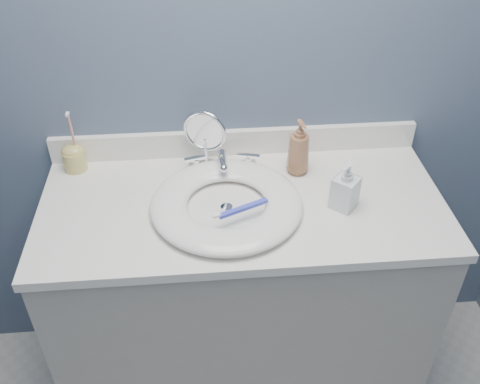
{
  "coord_description": "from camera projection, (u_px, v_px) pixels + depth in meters",
  "views": [
    {
      "loc": [
        -0.11,
        -0.28,
        1.89
      ],
      "look_at": [
        -0.01,
        0.94,
        0.94
      ],
      "focal_mm": 40.0,
      "sensor_mm": 36.0,
      "label": 1
    }
  ],
  "objects": [
    {
      "name": "faucet",
      "position": [
        222.0,
        163.0,
        1.72
      ],
      "size": [
        0.25,
        0.13,
        0.07
      ],
      "color": "silver",
      "rests_on": "countertop"
    },
    {
      "name": "back_wall",
      "position": [
        235.0,
        64.0,
        1.63
      ],
      "size": [
        2.2,
        0.02,
        2.4
      ],
      "primitive_type": "cube",
      "color": "slate",
      "rests_on": "ground"
    },
    {
      "name": "soap_bottle_clear",
      "position": [
        346.0,
        186.0,
        1.55
      ],
      "size": [
        0.1,
        0.1,
        0.15
      ],
      "primitive_type": "imported",
      "rotation": [
        0.0,
        0.0,
        -0.73
      ],
      "color": "silver",
      "rests_on": "countertop"
    },
    {
      "name": "makeup_mirror",
      "position": [
        205.0,
        138.0,
        1.68
      ],
      "size": [
        0.14,
        0.08,
        0.21
      ],
      "rotation": [
        0.0,
        0.0,
        -0.39
      ],
      "color": "silver",
      "rests_on": "countertop"
    },
    {
      "name": "basin",
      "position": [
        227.0,
        204.0,
        1.57
      ],
      "size": [
        0.45,
        0.45,
        0.04
      ],
      "primitive_type": null,
      "color": "white",
      "rests_on": "countertop"
    },
    {
      "name": "drain",
      "position": [
        227.0,
        208.0,
        1.58
      ],
      "size": [
        0.04,
        0.04,
        0.01
      ],
      "primitive_type": "cylinder",
      "color": "silver",
      "rests_on": "countertop"
    },
    {
      "name": "toothbrush_lying",
      "position": [
        241.0,
        209.0,
        1.51
      ],
      "size": [
        0.16,
        0.08,
        0.02
      ],
      "rotation": [
        0.0,
        0.0,
        0.42
      ],
      "color": "#3D46DA",
      "rests_on": "basin"
    },
    {
      "name": "backsplash",
      "position": [
        236.0,
        142.0,
        1.79
      ],
      "size": [
        1.22,
        0.02,
        0.09
      ],
      "primitive_type": "cube",
      "color": "white",
      "rests_on": "countertop"
    },
    {
      "name": "countertop",
      "position": [
        242.0,
        205.0,
        1.62
      ],
      "size": [
        1.22,
        0.57,
        0.03
      ],
      "primitive_type": "cube",
      "color": "white",
      "rests_on": "vanity_cabinet"
    },
    {
      "name": "toothbrush_holder",
      "position": [
        74.0,
        157.0,
        1.72
      ],
      "size": [
        0.07,
        0.07,
        0.21
      ],
      "rotation": [
        0.0,
        0.0,
        0.17
      ],
      "color": "#CCBE66",
      "rests_on": "countertop"
    },
    {
      "name": "vanity_cabinet",
      "position": [
        242.0,
        302.0,
        1.89
      ],
      "size": [
        1.2,
        0.55,
        0.85
      ],
      "primitive_type": "cube",
      "color": "#A9A59B",
      "rests_on": "ground"
    },
    {
      "name": "soap_bottle_amber",
      "position": [
        299.0,
        147.0,
        1.68
      ],
      "size": [
        0.09,
        0.09,
        0.19
      ],
      "primitive_type": "imported",
      "rotation": [
        0.0,
        0.0,
        0.23
      ],
      "color": "#936342",
      "rests_on": "countertop"
    }
  ]
}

